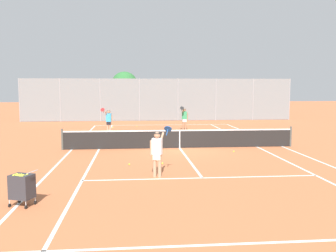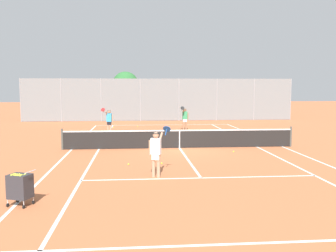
% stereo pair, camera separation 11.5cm
% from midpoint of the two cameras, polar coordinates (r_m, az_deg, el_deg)
% --- Properties ---
extents(ground_plane, '(120.00, 120.00, 0.00)m').
position_cam_midpoint_polar(ground_plane, '(19.42, 1.62, -3.38)').
color(ground_plane, '#BC663D').
extents(court_line_markings, '(11.10, 23.90, 0.01)m').
position_cam_midpoint_polar(court_line_markings, '(19.42, 1.62, -3.38)').
color(court_line_markings, silver).
rests_on(court_line_markings, ground).
extents(tennis_net, '(12.00, 0.10, 1.07)m').
position_cam_midpoint_polar(tennis_net, '(19.34, 1.62, -1.90)').
color(tennis_net, '#474C47').
rests_on(tennis_net, ground).
extents(ball_cart, '(0.75, 0.66, 0.96)m').
position_cam_midpoint_polar(ball_cart, '(10.81, -21.66, -8.53)').
color(ball_cart, '#2D2D33').
rests_on(ball_cart, ground).
extents(player_near_side, '(0.83, 0.69, 1.77)m').
position_cam_midpoint_polar(player_near_side, '(13.11, -1.90, -3.84)').
color(player_near_side, tan).
rests_on(player_near_side, ground).
extents(player_far_left, '(0.78, 0.71, 1.77)m').
position_cam_midpoint_polar(player_far_left, '(25.47, -9.15, 0.88)').
color(player_far_left, tan).
rests_on(player_far_left, ground).
extents(player_far_right, '(0.65, 0.75, 1.77)m').
position_cam_midpoint_polar(player_far_right, '(27.15, 2.39, 1.27)').
color(player_far_right, '#936B4C').
rests_on(player_far_right, ground).
extents(loose_tennis_ball_0, '(0.07, 0.07, 0.07)m').
position_cam_midpoint_polar(loose_tennis_ball_0, '(15.45, -1.08, -5.70)').
color(loose_tennis_ball_0, '#D1DB33').
rests_on(loose_tennis_ball_0, ground).
extents(loose_tennis_ball_1, '(0.07, 0.07, 0.07)m').
position_cam_midpoint_polar(loose_tennis_ball_1, '(18.50, 9.83, -3.84)').
color(loose_tennis_ball_1, '#D1DB33').
rests_on(loose_tennis_ball_1, ground).
extents(loose_tennis_ball_2, '(0.07, 0.07, 0.07)m').
position_cam_midpoint_polar(loose_tennis_ball_2, '(29.84, -4.86, -0.04)').
color(loose_tennis_ball_2, '#D1DB33').
rests_on(loose_tennis_ball_2, ground).
extents(loose_tennis_ball_3, '(0.07, 0.07, 0.07)m').
position_cam_midpoint_polar(loose_tennis_ball_3, '(15.35, -6.14, -5.82)').
color(loose_tennis_ball_3, '#D1DB33').
rests_on(loose_tennis_ball_3, ground).
extents(loose_tennis_ball_4, '(0.07, 0.07, 0.07)m').
position_cam_midpoint_polar(loose_tennis_ball_4, '(29.16, -8.51, -0.23)').
color(loose_tennis_ball_4, '#D1DB33').
rests_on(loose_tennis_ball_4, ground).
extents(back_fence, '(25.25, 0.08, 3.94)m').
position_cam_midpoint_polar(back_fence, '(34.85, -1.49, 4.04)').
color(back_fence, gray).
rests_on(back_fence, ground).
extents(tree_behind_left, '(2.62, 2.62, 4.66)m').
position_cam_midpoint_polar(tree_behind_left, '(37.35, -6.81, 6.09)').
color(tree_behind_left, brown).
rests_on(tree_behind_left, ground).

